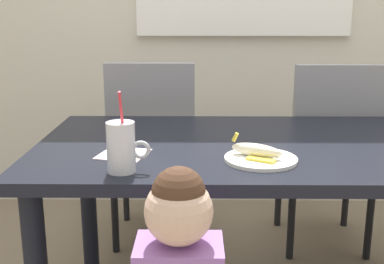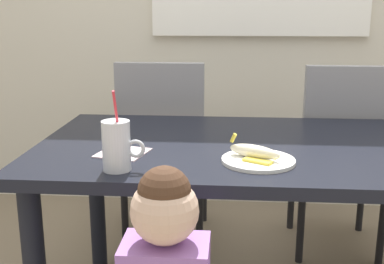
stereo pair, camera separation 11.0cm
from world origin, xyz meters
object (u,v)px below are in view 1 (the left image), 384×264
(milk_cup, at_px, (122,150))
(dining_chair_right, at_px, (330,147))
(peeled_banana, at_px, (257,151))
(snack_plate, at_px, (261,159))
(paper_napkin, at_px, (123,154))
(dining_table, at_px, (258,167))
(dining_chair_left, at_px, (153,144))

(milk_cup, bearing_deg, dining_chair_right, 47.12)
(milk_cup, relative_size, peeled_banana, 1.46)
(dining_chair_right, bearing_deg, snack_plate, 61.55)
(milk_cup, distance_m, paper_napkin, 0.18)
(milk_cup, xyz_separation_m, snack_plate, (0.42, 0.11, -0.06))
(dining_chair_right, relative_size, milk_cup, 3.88)
(paper_napkin, bearing_deg, milk_cup, -82.52)
(dining_chair_right, height_order, milk_cup, milk_cup)
(dining_table, bearing_deg, paper_napkin, -161.32)
(snack_plate, bearing_deg, paper_napkin, 172.10)
(snack_plate, relative_size, peeled_banana, 1.36)
(dining_chair_right, distance_m, paper_napkin, 1.19)
(dining_chair_left, xyz_separation_m, paper_napkin, (-0.02, -0.83, 0.20))
(dining_table, xyz_separation_m, paper_napkin, (-0.46, -0.16, 0.10))
(snack_plate, xyz_separation_m, peeled_banana, (-0.01, 0.01, 0.03))
(peeled_banana, height_order, paper_napkin, peeled_banana)
(dining_table, relative_size, dining_chair_left, 1.65)
(dining_chair_right, relative_size, peeled_banana, 5.66)
(dining_chair_left, xyz_separation_m, milk_cup, (0.00, -1.00, 0.26))
(dining_chair_left, distance_m, snack_plate, 1.00)
(milk_cup, relative_size, paper_napkin, 1.65)
(dining_chair_left, distance_m, milk_cup, 1.03)
(dining_chair_right, xyz_separation_m, peeled_banana, (-0.46, -0.82, 0.23))
(paper_napkin, bearing_deg, dining_chair_right, 40.69)
(milk_cup, height_order, peeled_banana, milk_cup)
(dining_table, bearing_deg, peeled_banana, -98.73)
(peeled_banana, bearing_deg, paper_napkin, 172.73)
(dining_chair_left, height_order, paper_napkin, dining_chair_left)
(paper_napkin, bearing_deg, peeled_banana, -7.27)
(dining_chair_left, xyz_separation_m, dining_chair_right, (0.87, -0.06, 0.00))
(dining_table, bearing_deg, dining_chair_right, 54.97)
(dining_table, height_order, dining_chair_right, dining_chair_right)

